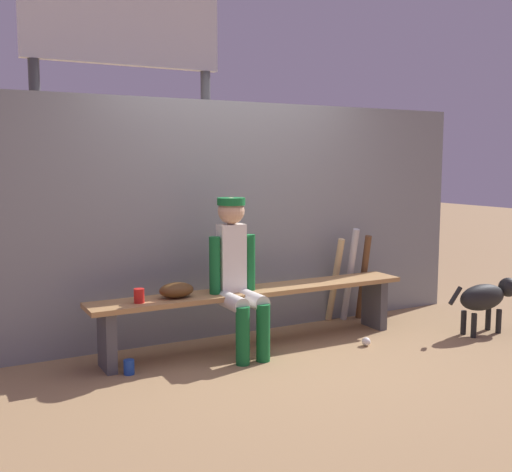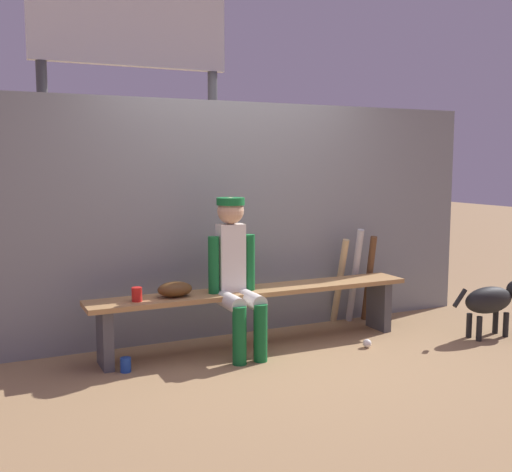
{
  "view_description": "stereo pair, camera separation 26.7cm",
  "coord_description": "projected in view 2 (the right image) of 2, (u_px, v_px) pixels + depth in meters",
  "views": [
    {
      "loc": [
        -2.39,
        -4.47,
        1.57
      ],
      "look_at": [
        0.0,
        0.0,
        0.95
      ],
      "focal_mm": 42.79,
      "sensor_mm": 36.0,
      "label": 1
    },
    {
      "loc": [
        -2.15,
        -4.59,
        1.57
      ],
      "look_at": [
        0.0,
        0.0,
        0.95
      ],
      "focal_mm": 42.79,
      "sensor_mm": 36.0,
      "label": 2
    }
  ],
  "objects": [
    {
      "name": "dugout_bench",
      "position": [
        256.0,
        301.0,
        5.17
      ],
      "size": [
        2.85,
        0.36,
        0.5
      ],
      "color": "#AD7F4C",
      "rests_on": "ground_plane"
    },
    {
      "name": "cup_on_bench",
      "position": [
        137.0,
        294.0,
        4.68
      ],
      "size": [
        0.08,
        0.08,
        0.11
      ],
      "primitive_type": "cylinder",
      "color": "red",
      "rests_on": "dugout_bench"
    },
    {
      "name": "player_seated",
      "position": [
        236.0,
        270.0,
        4.94
      ],
      "size": [
        0.41,
        0.55,
        1.28
      ],
      "color": "silver",
      "rests_on": "ground_plane"
    },
    {
      "name": "bat_wood_natural",
      "position": [
        340.0,
        281.0,
        5.9
      ],
      "size": [
        0.07,
        0.26,
        0.84
      ],
      "primitive_type": "cylinder",
      "rotation": [
        0.23,
        0.0,
        0.03
      ],
      "color": "tan",
      "rests_on": "ground_plane"
    },
    {
      "name": "baseball_glove",
      "position": [
        175.0,
        289.0,
        4.85
      ],
      "size": [
        0.28,
        0.2,
        0.12
      ],
      "primitive_type": "ellipsoid",
      "color": "#593819",
      "rests_on": "dugout_bench"
    },
    {
      "name": "ground_plane",
      "position": [
        256.0,
        346.0,
        5.22
      ],
      "size": [
        30.0,
        30.0,
        0.0
      ],
      "primitive_type": "plane",
      "color": "#9E7A51"
    },
    {
      "name": "bat_wood_dark",
      "position": [
        369.0,
        279.0,
        5.98
      ],
      "size": [
        0.08,
        0.22,
        0.86
      ],
      "primitive_type": "cylinder",
      "rotation": [
        0.17,
        0.0,
        -0.08
      ],
      "color": "brown",
      "rests_on": "ground_plane"
    },
    {
      "name": "bat_aluminum_silver",
      "position": [
        355.0,
        276.0,
        5.9
      ],
      "size": [
        0.08,
        0.27,
        0.94
      ],
      "primitive_type": "cylinder",
      "rotation": [
        0.21,
        0.0,
        -0.07
      ],
      "color": "#B7B7BC",
      "rests_on": "ground_plane"
    },
    {
      "name": "dog",
      "position": [
        493.0,
        300.0,
        5.47
      ],
      "size": [
        0.84,
        0.2,
        0.49
      ],
      "color": "black",
      "rests_on": "ground_plane"
    },
    {
      "name": "chainlink_fence",
      "position": [
        235.0,
        220.0,
        5.49
      ],
      "size": [
        5.02,
        0.03,
        2.1
      ],
      "primitive_type": "cube",
      "color": "gray",
      "rests_on": "ground_plane"
    },
    {
      "name": "cup_on_ground",
      "position": [
        126.0,
        365.0,
        4.56
      ],
      "size": [
        0.08,
        0.08,
        0.11
      ],
      "primitive_type": "cylinder",
      "color": "#1E47AD",
      "rests_on": "ground_plane"
    },
    {
      "name": "baseball",
      "position": [
        367.0,
        343.0,
        5.17
      ],
      "size": [
        0.07,
        0.07,
        0.07
      ],
      "primitive_type": "sphere",
      "color": "white",
      "rests_on": "ground_plane"
    },
    {
      "name": "scoreboard",
      "position": [
        137.0,
        58.0,
        5.93
      ],
      "size": [
        2.19,
        0.27,
        3.67
      ],
      "color": "#3F3F42",
      "rests_on": "ground_plane"
    }
  ]
}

